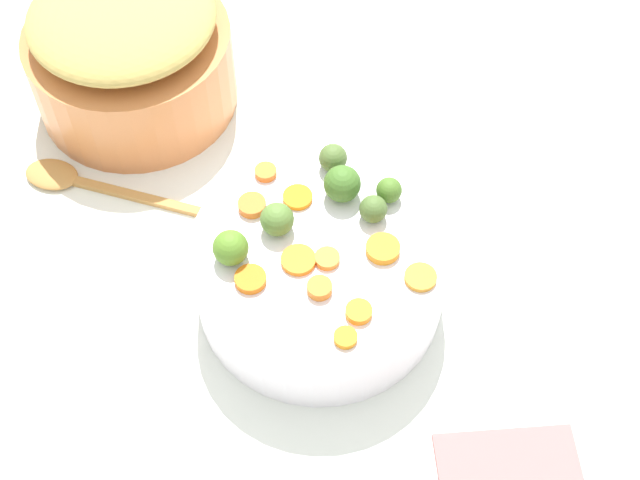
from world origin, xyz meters
name	(u,v)px	position (x,y,z in m)	size (l,w,h in m)	color
tabletop	(290,287)	(0.00, 0.00, 0.01)	(2.40, 2.40, 0.02)	white
serving_bowl_carrots	(320,271)	(0.04, -0.01, 0.07)	(0.28, 0.28, 0.11)	white
metal_pot	(133,67)	(-0.28, 0.23, 0.08)	(0.27, 0.27, 0.12)	#CE7843
stuffing_mound	(121,17)	(-0.28, 0.23, 0.17)	(0.24, 0.24, 0.05)	tan
carrot_slice_0	(252,205)	(-0.05, 0.02, 0.13)	(0.03, 0.03, 0.01)	orange
carrot_slice_1	(383,248)	(0.11, 0.00, 0.13)	(0.04, 0.04, 0.01)	orange
carrot_slice_2	(301,198)	(0.00, 0.05, 0.13)	(0.03, 0.03, 0.01)	orange
carrot_slice_3	(298,260)	(0.02, -0.04, 0.13)	(0.04, 0.04, 0.01)	orange
carrot_slice_4	(359,312)	(0.10, -0.08, 0.13)	(0.03, 0.03, 0.01)	orange
carrot_slice_5	(250,279)	(-0.02, -0.07, 0.13)	(0.03, 0.03, 0.01)	orange
carrot_slice_6	(320,288)	(0.05, -0.06, 0.13)	(0.03, 0.03, 0.01)	orange
carrot_slice_7	(346,337)	(0.09, -0.11, 0.13)	(0.02, 0.02, 0.01)	orange
carrot_slice_8	(327,259)	(0.05, -0.03, 0.13)	(0.03, 0.03, 0.01)	orange
carrot_slice_9	(266,172)	(-0.04, 0.07, 0.13)	(0.02, 0.02, 0.01)	orange
carrot_slice_10	(421,277)	(0.15, -0.02, 0.13)	(0.03, 0.03, 0.01)	orange
brussels_sprout_0	(373,209)	(0.09, 0.04, 0.14)	(0.03, 0.03, 0.03)	#4F6C32
brussels_sprout_1	(231,248)	(-0.05, -0.05, 0.15)	(0.04, 0.04, 0.04)	#578528
brussels_sprout_2	(389,190)	(0.10, 0.07, 0.14)	(0.03, 0.03, 0.03)	#4A7327
brussels_sprout_3	(342,184)	(0.05, 0.06, 0.15)	(0.04, 0.04, 0.04)	#437028
brussels_sprout_4	(333,158)	(0.03, 0.10, 0.14)	(0.03, 0.03, 0.03)	#526D33
brussels_sprout_5	(278,216)	(-0.01, 0.00, 0.14)	(0.04, 0.04, 0.04)	#587D36
wooden_spoon	(95,186)	(-0.28, 0.07, 0.03)	(0.33, 0.05, 0.01)	#B98142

